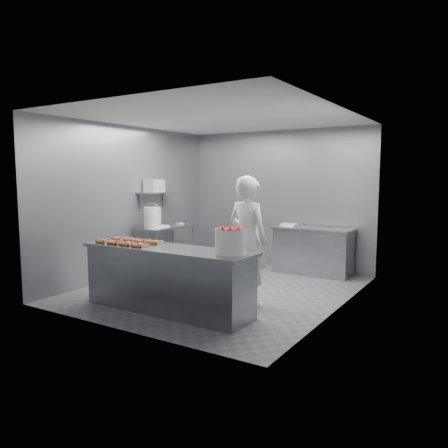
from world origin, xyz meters
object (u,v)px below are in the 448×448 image
Objects in this scene: glaze_bucket at (153,217)px; prep_table at (165,242)px; tray_6 at (143,241)px; worker at (248,241)px; back_counter at (313,251)px; tray_0 at (104,241)px; tray_5 at (131,240)px; strawberry_tub at (231,240)px; service_counter at (167,279)px; tray_1 at (116,243)px; tray_3 at (141,245)px; tray_4 at (120,239)px; tray_2 at (128,244)px; appliance at (154,186)px; tray_7 at (155,242)px.

prep_table is at bearing 98.67° from glaze_bucket.
worker is at bearing 26.95° from tray_6.
back_counter is at bearing -80.95° from worker.
tray_0 is 0.39m from tray_5.
strawberry_tub is at bearing -35.72° from prep_table.
tray_6 is 1.70m from glaze_bucket.
worker reaches higher than service_counter.
tray_1 is 1.00× the size of tray_3.
tray_4 is at bearing 127.43° from tray_1.
tray_2 is 0.24m from tray_3.
worker reaches higher than tray_3.
service_counter is 1.17m from tray_0.
tray_6 is at bearing 32.99° from tray_0.
tray_0 is at bearing -66.80° from appliance.
strawberry_tub is at bearing 7.09° from tray_2.
prep_table is 2.29m from tray_1.
tray_7 is 1.85m from glaze_bucket.
tray_4 is at bearing 89.45° from tray_0.
glaze_bucket is at bearing 126.56° from tray_6.
appliance reaches higher than tray_4.
strawberry_tub reaches higher than back_counter.
tray_5 is at bearing 146.84° from tray_3.
tray_7 is at bearing -0.00° from tray_4.
appliance is at bearing 114.36° from tray_4.
worker reaches higher than tray_2.
tray_5 is (-0.24, 0.31, 0.00)m from tray_2.
glaze_bucket reaches higher than tray_7.
service_counter is at bearing -10.80° from tray_5.
back_counter is 8.01× the size of tray_7.
tray_2 and tray_7 have the same top height.
strawberry_tub is at bearing -4.93° from tray_7.
tray_1 is (0.24, 0.00, -0.00)m from tray_0.
tray_1 and tray_4 have the same top height.
tray_0 is 2.13m from worker.
glaze_bucket is at bearing -81.33° from prep_table.
glaze_bucket is at bearing 120.97° from tray_2.
tray_5 is at bearing 90.55° from tray_1.
tray_3 is at bearing -52.92° from tray_6.
tray_4 is (-1.06, 0.16, 0.47)m from service_counter.
back_counter is 8.01× the size of tray_4.
glaze_bucket reaches higher than strawberry_tub.
glaze_bucket is at bearing 111.15° from tray_4.
tray_0 is 0.58m from tray_6.
service_counter is 3.37m from back_counter.
tray_5 is 1.77m from worker.
tray_7 is 0.10× the size of worker.
strawberry_tub reaches higher than tray_5.
tray_6 is (0.00, 0.31, -0.00)m from tray_2.
worker is (2.45, -1.09, 0.35)m from prep_table.
prep_table is 2.38m from tray_2.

